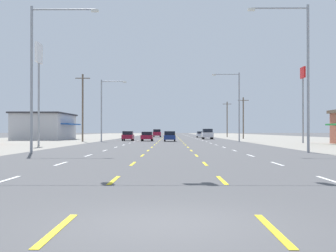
{
  "coord_description": "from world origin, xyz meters",
  "views": [
    {
      "loc": [
        0.1,
        -8.04,
        1.61
      ],
      "look_at": [
        -0.4,
        71.41,
        2.43
      ],
      "focal_mm": 49.65,
      "sensor_mm": 36.0,
      "label": 1
    }
  ],
  "objects": [
    {
      "name": "hatchback_far_left_mid",
      "position": [
        -6.84,
        66.81,
        0.78
      ],
      "size": [
        1.72,
        3.9,
        1.54
      ],
      "color": "maroon",
      "rests_on": "ground"
    },
    {
      "name": "utility_pole_right_row_3",
      "position": [
        14.45,
        110.3,
        4.71
      ],
      "size": [
        2.2,
        0.26,
        9.03
      ],
      "color": "brown",
      "rests_on": "ground"
    },
    {
      "name": "streetlight_left_row_1",
      "position": [
        -9.77,
        60.2,
        5.29
      ],
      "size": [
        3.79,
        0.26,
        9.13
      ],
      "color": "gray",
      "rests_on": "ground"
    },
    {
      "name": "suv_far_right_midfar",
      "position": [
        7.13,
        81.38,
        1.03
      ],
      "size": [
        1.98,
        4.9,
        1.98
      ],
      "color": "silver",
      "rests_on": "ground"
    },
    {
      "name": "lot_apron_right",
      "position": [
        24.75,
        66.0,
        0.0
      ],
      "size": [
        28.0,
        440.0,
        0.01
      ],
      "primitive_type": "cube",
      "color": "gray",
      "rests_on": "ground"
    },
    {
      "name": "streetlight_left_row_0",
      "position": [
        -9.63,
        25.93,
        6.29
      ],
      "size": [
        5.02,
        0.26,
        10.79
      ],
      "color": "gray",
      "rests_on": "ground"
    },
    {
      "name": "pole_sign_left_row_1",
      "position": [
        -14.39,
        42.65,
        8.66
      ],
      "size": [
        0.24,
        2.34,
        11.23
      ],
      "color": "gray",
      "rests_on": "ground"
    },
    {
      "name": "storefront_left_row_2",
      "position": [
        -22.81,
        76.3,
        2.42
      ],
      "size": [
        9.86,
        15.77,
        4.8
      ],
      "color": "#B2B2B7",
      "rests_on": "ground"
    },
    {
      "name": "streetlight_right_row_1",
      "position": [
        9.75,
        60.2,
        5.87
      ],
      "size": [
        4.1,
        0.26,
        10.18
      ],
      "color": "gray",
      "rests_on": "ground"
    },
    {
      "name": "utility_pole_left_row_1",
      "position": [
        -13.09,
        61.09,
        5.23
      ],
      "size": [
        2.2,
        0.26,
        10.07
      ],
      "color": "brown",
      "rests_on": "ground"
    },
    {
      "name": "signal_span_wire",
      "position": [
        0.33,
        11.36,
        5.94
      ],
      "size": [
        27.44,
        0.53,
        9.83
      ],
      "color": "brown",
      "rests_on": "ground"
    },
    {
      "name": "ground_plane",
      "position": [
        0.0,
        66.0,
        0.0
      ],
      "size": [
        572.0,
        572.0,
        0.0
      ],
      "primitive_type": "plane",
      "color": "#4C4C4F"
    },
    {
      "name": "lot_apron_left",
      "position": [
        -24.75,
        66.0,
        0.0
      ],
      "size": [
        28.0,
        440.0,
        0.01
      ],
      "primitive_type": "cube",
      "color": "gray",
      "rests_on": "ground"
    },
    {
      "name": "pole_sign_right_row_1",
      "position": [
        17.4,
        52.76,
        7.26
      ],
      "size": [
        0.24,
        1.8,
        9.96
      ],
      "color": "gray",
      "rests_on": "ground"
    },
    {
      "name": "utility_pole_right_row_2",
      "position": [
        14.71,
        85.57,
        4.37
      ],
      "size": [
        2.2,
        0.26,
        8.35
      ],
      "color": "brown",
      "rests_on": "ground"
    },
    {
      "name": "lane_markings",
      "position": [
        0.0,
        104.5,
        0.01
      ],
      "size": [
        10.64,
        227.6,
        0.01
      ],
      "color": "white",
      "rests_on": "ground"
    },
    {
      "name": "sedan_far_right_far",
      "position": [
        7.17,
        102.8,
        0.76
      ],
      "size": [
        1.8,
        4.5,
        1.46
      ],
      "color": "silver",
      "rests_on": "ground"
    },
    {
      "name": "hatchback_center_turn_nearest",
      "position": [
        -0.08,
        61.73,
        0.78
      ],
      "size": [
        1.72,
        3.9,
        1.54
      ],
      "color": "navy",
      "rests_on": "ground"
    },
    {
      "name": "streetlight_right_row_0",
      "position": [
        9.72,
        25.93,
        6.27
      ],
      "size": [
        4.51,
        0.26,
        10.86
      ],
      "color": "gray",
      "rests_on": "ground"
    },
    {
      "name": "suv_inner_left_farther",
      "position": [
        -3.47,
        111.06,
        1.03
      ],
      "size": [
        1.98,
        4.9,
        1.98
      ],
      "color": "maroon",
      "rests_on": "ground"
    },
    {
      "name": "sedan_inner_left_near",
      "position": [
        -3.64,
        64.79,
        0.76
      ],
      "size": [
        1.8,
        4.5,
        1.46
      ],
      "color": "maroon",
      "rests_on": "ground"
    }
  ]
}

